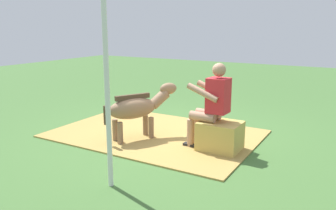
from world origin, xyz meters
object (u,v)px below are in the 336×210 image
object	(u,v)px
hay_bale	(220,137)
tent_pole_left	(107,91)
pony_standing	(138,108)
person_seated	(211,103)

from	to	relation	value
hay_bale	tent_pole_left	bearing A→B (deg)	68.47
tent_pole_left	pony_standing	bearing A→B (deg)	-66.00
hay_bale	pony_standing	world-z (taller)	pony_standing
pony_standing	tent_pole_left	distance (m)	1.80
tent_pole_left	person_seated	bearing A→B (deg)	-106.70
hay_bale	person_seated	world-z (taller)	person_seated
pony_standing	hay_bale	bearing A→B (deg)	-172.43
person_seated	tent_pole_left	size ratio (longest dim) A/B	0.58
hay_bale	tent_pole_left	xyz separation A→B (m)	(0.68, 1.73, 0.91)
hay_bale	person_seated	bearing A→B (deg)	-1.43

